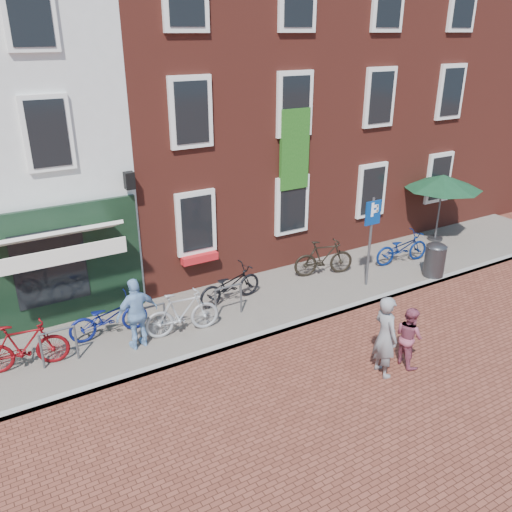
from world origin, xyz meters
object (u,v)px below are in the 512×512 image
bicycle_2 (108,317)px  bicycle_5 (324,258)px  parasol (443,179)px  bicycle_4 (230,285)px  litter_bin (435,258)px  woman (385,336)px  bicycle_1 (24,346)px  boy (409,336)px  parking_sign (371,227)px  bicycle_3 (182,313)px  cafe_person (137,313)px  bicycle_6 (402,248)px

bicycle_2 → bicycle_5: (6.25, 0.15, 0.05)m
parasol → bicycle_4: 8.20m
litter_bin → woman: size_ratio=0.60×
litter_bin → bicycle_4: size_ratio=0.59×
woman → bicycle_1: bearing=65.8°
woman → bicycle_5: (1.74, 4.33, -0.26)m
woman → bicycle_4: bearing=23.9°
boy → parking_sign: bearing=-23.7°
bicycle_4 → woman: bearing=-168.9°
litter_bin → bicycle_3: size_ratio=0.61×
bicycle_3 → bicycle_1: bearing=90.6°
bicycle_1 → bicycle_5: (8.10, 0.56, 0.00)m
woman → bicycle_2: (-4.50, 4.18, -0.31)m
litter_bin → parasol: (2.25, 1.97, 1.54)m
parking_sign → bicycle_1: bearing=176.2°
parking_sign → bicycle_3: size_ratio=1.43×
bicycle_4 → bicycle_5: 3.08m
bicycle_2 → bicycle_4: (3.17, 0.07, 0.00)m
parasol → boy: bearing=-142.2°
cafe_person → bicycle_3: bearing=173.7°
bicycle_1 → woman: bearing=-111.4°
litter_bin → bicycle_5: bearing=148.6°
parking_sign → bicycle_2: (-6.89, 0.98, -1.21)m
parking_sign → boy: parking_sign is taller
boy → litter_bin: bearing=-50.1°
bicycle_3 → boy: bearing=-126.1°
parasol → bicycle_6: (-2.39, -0.81, -1.61)m
parasol → bicycle_4: (-8.03, -0.41, -1.61)m
bicycle_4 → bicycle_6: same height
woman → bicycle_3: woman is taller
litter_bin → bicycle_6: bearing=96.6°
bicycle_4 → bicycle_3: bearing=110.1°
parking_sign → bicycle_6: bearing=18.6°
litter_bin → bicycle_2: litter_bin is taller
parking_sign → litter_bin: bearing=-14.0°
litter_bin → bicycle_4: 5.98m
litter_bin → cafe_person: cafe_person is taller
bicycle_3 → bicycle_4: 1.87m
bicycle_1 → bicycle_6: 10.67m
bicycle_2 → bicycle_6: (8.81, -0.34, 0.00)m
bicycle_1 → bicycle_5: 8.12m
cafe_person → bicycle_3: cafe_person is taller
cafe_person → bicycle_4: (2.73, 0.86, -0.35)m
parasol → cafe_person: (-10.76, -1.27, -1.26)m
litter_bin → bicycle_1: (-10.81, 1.09, -0.02)m
parking_sign → boy: 3.80m
litter_bin → boy: 4.62m
boy → cafe_person: size_ratio=0.81×
litter_bin → parking_sign: (-2.05, 0.51, 1.14)m
bicycle_4 → litter_bin: bearing=-111.4°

